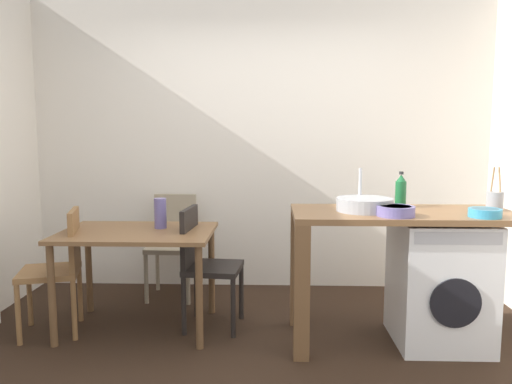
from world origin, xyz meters
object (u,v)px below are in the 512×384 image
at_px(chair_opposite, 204,260).
at_px(bottle_tall_green, 401,191).
at_px(dining_table, 138,244).
at_px(vase, 160,213).
at_px(washing_machine, 439,282).
at_px(mixing_bowl, 396,210).
at_px(chair_person_seat, 60,264).
at_px(colander, 485,212).
at_px(chair_spare_by_wall, 173,239).
at_px(utensil_crock, 495,201).

bearing_deg(chair_opposite, bottle_tall_green, 94.90).
relative_size(dining_table, vase, 4.86).
distance_m(dining_table, washing_machine, 2.16).
height_order(mixing_bowl, vase, mixing_bowl).
height_order(chair_person_seat, colander, colander).
xyz_separation_m(chair_spare_by_wall, bottle_tall_green, (1.81, -0.73, 0.53)).
distance_m(chair_spare_by_wall, bottle_tall_green, 2.02).
relative_size(chair_spare_by_wall, washing_machine, 1.05).
bearing_deg(utensil_crock, bottle_tall_green, 165.35).
bearing_deg(vase, chair_spare_by_wall, 94.04).
height_order(dining_table, utensil_crock, utensil_crock).
bearing_deg(chair_spare_by_wall, colander, 154.21).
bearing_deg(vase, washing_machine, -7.69).
relative_size(chair_person_seat, utensil_crock, 3.00).
bearing_deg(vase, chair_opposite, -7.47).
bearing_deg(utensil_crock, chair_person_seat, 179.32).
xyz_separation_m(chair_spare_by_wall, colander, (2.22, -1.16, 0.44)).
xyz_separation_m(washing_machine, vase, (-1.99, 0.27, 0.42)).
bearing_deg(utensil_crock, chair_spare_by_wall, 159.67).
xyz_separation_m(dining_table, colander, (2.33, -0.39, 0.31)).
bearing_deg(utensil_crock, vase, 174.76).
bearing_deg(dining_table, chair_opposite, 6.86).
height_order(dining_table, chair_person_seat, chair_person_seat).
bearing_deg(bottle_tall_green, dining_table, -178.80).
distance_m(chair_person_seat, vase, 0.80).
xyz_separation_m(washing_machine, utensil_crock, (0.37, 0.05, 0.56)).
bearing_deg(chair_spare_by_wall, mixing_bowl, 147.46).
bearing_deg(bottle_tall_green, colander, -45.60).
distance_m(chair_person_seat, utensil_crock, 3.09).
bearing_deg(utensil_crock, dining_table, 177.35).
relative_size(chair_person_seat, bottle_tall_green, 3.53).
bearing_deg(vase, mixing_bowl, -16.02).
bearing_deg(chair_person_seat, colander, -111.62).
bearing_deg(mixing_bowl, chair_spare_by_wall, 145.68).
height_order(washing_machine, mixing_bowl, mixing_bowl).
relative_size(dining_table, chair_person_seat, 1.22).
relative_size(chair_person_seat, chair_spare_by_wall, 1.00).
bearing_deg(bottle_tall_green, washing_machine, -42.22).
bearing_deg(washing_machine, chair_spare_by_wall, 155.15).
xyz_separation_m(chair_opposite, mixing_bowl, (1.30, -0.42, 0.45)).
bearing_deg(washing_machine, utensil_crock, 8.10).
height_order(washing_machine, bottle_tall_green, bottle_tall_green).
bearing_deg(chair_opposite, vase, -91.89).
bearing_deg(washing_machine, colander, -49.26).
relative_size(dining_table, washing_machine, 1.28).
height_order(bottle_tall_green, colander, bottle_tall_green).
bearing_deg(chair_person_seat, chair_opposite, -97.90).
distance_m(chair_person_seat, chair_spare_by_wall, 1.07).
relative_size(washing_machine, mixing_bowl, 3.58).
distance_m(chair_spare_by_wall, vase, 0.76).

